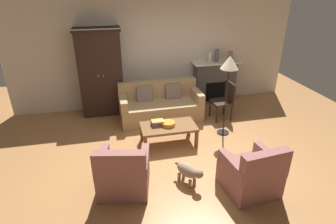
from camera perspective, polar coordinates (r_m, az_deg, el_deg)
The scene contains 16 objects.
ground_plane at distance 5.46m, azimuth 2.69°, elevation -8.44°, with size 9.60×9.60×0.00m, color #B27A47.
back_wall at distance 7.21m, azimuth -2.55°, elevation 12.31°, with size 7.20×0.10×2.80m, color silver.
fireplace at distance 7.63m, azimuth 9.51°, elevation 6.24°, with size 1.26×0.48×1.12m.
armoire at distance 6.87m, azimuth -13.64°, elevation 7.86°, with size 1.06×0.57×2.08m.
couch at distance 6.65m, azimuth -1.60°, elevation 1.27°, with size 1.93×0.88×0.86m.
coffee_table at distance 5.56m, azimuth 0.10°, elevation -3.30°, with size 1.10×0.60×0.42m.
fruit_bowl at distance 5.53m, azimuth 0.05°, elevation -2.40°, with size 0.28×0.28×0.08m, color orange.
book_stack at distance 5.53m, azimuth -2.17°, elevation -2.25°, with size 0.26×0.20×0.11m.
mantel_vase_cream at distance 7.36m, azimuth 8.62°, elevation 11.07°, with size 0.10×0.10×0.25m, color beige.
mantel_vase_slate at distance 7.41m, azimuth 9.96°, elevation 11.37°, with size 0.11×0.11×0.32m, color #565B66.
mantel_vase_terracotta at distance 7.58m, azimuth 12.65°, elevation 11.14°, with size 0.11×0.11×0.24m, color #A86042.
armchair_near_left at distance 4.49m, azimuth -9.09°, elevation -12.37°, with size 0.91×0.91×0.88m.
armchair_near_right at distance 4.61m, azimuth 16.77°, elevation -12.17°, with size 0.85×0.85×0.88m.
side_chair_wooden at distance 6.70m, azimuth 11.62°, elevation 2.76°, with size 0.47×0.47×0.90m.
floor_lamp at distance 5.67m, azimuth 12.47°, elevation 8.94°, with size 0.36×0.36×1.72m.
dog at distance 4.61m, azimuth 4.23°, elevation -12.03°, with size 0.39×0.50×0.39m.
Camera 1 is at (-1.25, -4.35, 3.06)m, focal length 29.69 mm.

